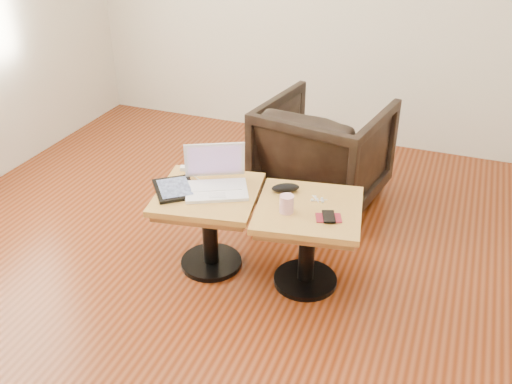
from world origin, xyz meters
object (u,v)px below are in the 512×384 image
(side_table_right, at_px, (308,227))
(armchair, at_px, (323,152))
(side_table_left, at_px, (209,210))
(striped_cup, at_px, (287,204))
(laptop, at_px, (216,180))

(side_table_right, height_order, armchair, armchair)
(side_table_left, xyz_separation_m, armchair, (0.38, 0.94, -0.01))
(side_table_left, bearing_deg, striped_cup, -15.93)
(side_table_left, distance_m, side_table_right, 0.54)
(side_table_left, xyz_separation_m, side_table_right, (0.54, 0.04, 0.00))
(striped_cup, relative_size, armchair, 0.12)
(side_table_left, height_order, armchair, armchair)
(armchair, bearing_deg, striped_cup, 104.10)
(laptop, height_order, armchair, laptop)
(side_table_left, height_order, laptop, laptop)
(side_table_left, relative_size, side_table_right, 1.00)
(striped_cup, distance_m, armchair, 1.00)
(striped_cup, bearing_deg, armchair, 94.11)
(striped_cup, bearing_deg, side_table_right, 43.10)
(side_table_right, bearing_deg, side_table_left, 174.21)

